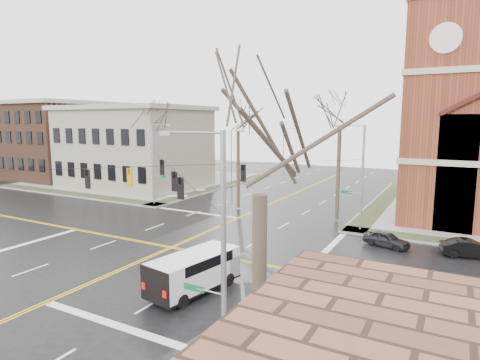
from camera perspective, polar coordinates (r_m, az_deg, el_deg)
The scene contains 19 objects.
ground at distance 31.06m, azimuth -9.73°, elevation -9.43°, with size 120.00×120.00×0.00m, color black.
sidewalks at distance 31.04m, azimuth -9.73°, elevation -9.30°, with size 80.00×80.00×0.17m.
road_markings at distance 31.06m, azimuth -9.73°, elevation -9.42°, with size 100.00×100.00×0.01m.
civic_building_a at distance 59.26m, azimuth -14.65°, elevation 4.32°, with size 18.00×14.00×11.00m, color gray.
civic_building_b at distance 75.52m, azimuth -24.80°, elevation 5.02°, with size 18.00×16.00×12.00m, color brown.
signal_pole_ne at distance 35.63m, azimuth 16.74°, elevation 0.79°, with size 2.75×0.22×9.00m.
signal_pole_nw at distance 45.89m, azimuth -12.12°, elevation 2.59°, with size 2.75×0.22×9.00m.
signal_pole_se at distance 14.36m, azimuth -2.96°, elevation -9.88°, with size 2.75×0.22×9.00m.
span_wires at distance 29.76m, azimuth -10.03°, elevation 2.01°, with size 23.02×23.02×0.03m.
traffic_signals at distance 29.34m, azimuth -10.80°, elevation 0.42°, with size 8.21×8.26×1.30m.
streetlight_north_a at distance 59.04m, azimuth -1.12°, elevation 3.57°, with size 2.30×0.20×8.00m.
streetlight_north_b at distance 77.01m, azimuth 6.29°, elevation 4.65°, with size 2.30×0.20×8.00m.
cargo_van at distance 23.08m, azimuth -6.15°, elevation -12.42°, with size 3.14×5.92×2.14m.
parked_car_a at distance 32.60m, azimuth 20.10°, elevation -7.90°, with size 1.38×3.42×1.17m, color black.
parked_car_b at distance 32.59m, azimuth 29.91°, elevation -8.46°, with size 1.33×3.80×1.25m, color black.
tree_nw_far at distance 48.74m, azimuth -12.42°, elevation 7.77°, with size 4.00×4.00×12.56m.
tree_nw_near at distance 42.53m, azimuth -0.27°, elevation 7.69°, with size 4.00×4.00×12.34m.
tree_ne at distance 38.39m, azimuth 14.07°, elevation 8.49°, with size 4.00×4.00×13.40m.
tree_se at distance 9.37m, azimuth 2.88°, elevation 0.93°, with size 4.00×4.00×11.38m.
Camera 1 is at (18.47, -23.11, 9.46)m, focal length 30.00 mm.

